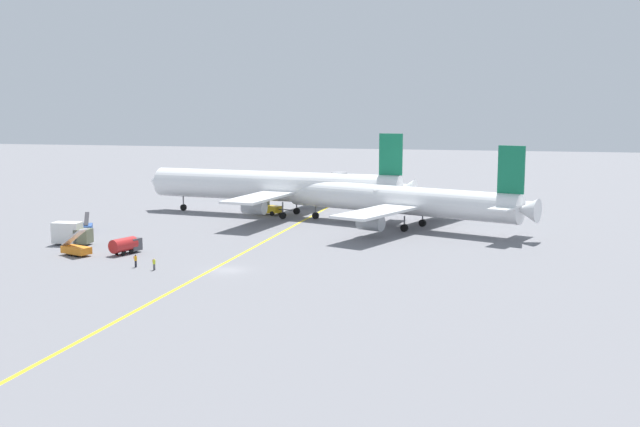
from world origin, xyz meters
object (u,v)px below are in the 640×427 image
(airliner_being_pushed, at_px, (400,201))
(pushback_tug, at_px, (267,208))
(gse_fuel_bowser_stubby, at_px, (126,245))
(airliner_at_gate_left, at_px, (275,187))
(jet_bridge, at_px, (328,182))
(gse_belt_loader_portside, at_px, (87,227))
(gse_stair_truck_yellow, at_px, (76,248))
(ground_crew_wing_walker_right, at_px, (136,261))
(gse_catering_truck_tall, at_px, (72,233))
(ground_crew_ramp_agent_by_cones, at_px, (154,264))

(airliner_being_pushed, distance_m, pushback_tug, 30.24)
(airliner_being_pushed, xyz_separation_m, gse_fuel_bowser_stubby, (-34.94, -33.78, -3.50))
(airliner_at_gate_left, xyz_separation_m, pushback_tug, (-2.20, 1.55, -4.56))
(pushback_tug, xyz_separation_m, jet_bridge, (6.63, 23.65, 3.13))
(airliner_at_gate_left, bearing_deg, gse_belt_loader_portside, -134.11)
(airliner_being_pushed, height_order, gse_stair_truck_yellow, airliner_being_pushed)
(airliner_being_pushed, distance_m, ground_crew_wing_walker_right, 50.98)
(gse_catering_truck_tall, bearing_deg, pushback_tug, 64.84)
(airliner_at_gate_left, height_order, pushback_tug, airliner_at_gate_left)
(pushback_tug, bearing_deg, gse_stair_truck_yellow, -105.52)
(gse_belt_loader_portside, bearing_deg, ground_crew_wing_walker_right, -46.73)
(gse_belt_loader_portside, relative_size, jet_bridge, 0.25)
(pushback_tug, bearing_deg, gse_belt_loader_portside, -129.91)
(ground_crew_wing_walker_right, bearing_deg, jet_bridge, 84.39)
(ground_crew_wing_walker_right, bearing_deg, ground_crew_ramp_agent_by_cones, -16.86)
(gse_stair_truck_yellow, height_order, gse_belt_loader_portside, gse_stair_truck_yellow)
(gse_catering_truck_tall, height_order, ground_crew_wing_walker_right, gse_catering_truck_tall)
(airliner_being_pushed, bearing_deg, gse_fuel_bowser_stubby, -135.97)
(airliner_at_gate_left, height_order, airliner_being_pushed, airliner_at_gate_left)
(gse_fuel_bowser_stubby, height_order, ground_crew_wing_walker_right, gse_fuel_bowser_stubby)
(jet_bridge, bearing_deg, gse_stair_truck_yellow, -105.57)
(gse_stair_truck_yellow, height_order, ground_crew_wing_walker_right, gse_stair_truck_yellow)
(gse_fuel_bowser_stubby, relative_size, ground_crew_ramp_agent_by_cones, 3.36)
(airliner_at_gate_left, bearing_deg, gse_fuel_bowser_stubby, -101.81)
(jet_bridge, bearing_deg, airliner_at_gate_left, -99.96)
(pushback_tug, bearing_deg, gse_catering_truck_tall, -115.16)
(gse_fuel_bowser_stubby, height_order, gse_catering_truck_tall, gse_catering_truck_tall)
(pushback_tug, distance_m, gse_stair_truck_yellow, 48.50)
(pushback_tug, xyz_separation_m, ground_crew_ramp_agent_by_cones, (2.43, -52.66, -0.43))
(gse_belt_loader_portside, xyz_separation_m, jet_bridge, (29.88, 51.46, 3.54))
(airliner_being_pushed, relative_size, gse_catering_truck_tall, 8.00)
(gse_catering_truck_tall, bearing_deg, airliner_at_gate_left, 61.32)
(gse_stair_truck_yellow, distance_m, gse_belt_loader_portside, 21.54)
(ground_crew_ramp_agent_by_cones, bearing_deg, ground_crew_wing_walker_right, 163.14)
(gse_stair_truck_yellow, bearing_deg, airliner_being_pushed, 41.65)
(airliner_being_pushed, height_order, gse_fuel_bowser_stubby, airliner_being_pushed)
(gse_belt_loader_portside, relative_size, ground_crew_ramp_agent_by_cones, 3.15)
(gse_fuel_bowser_stubby, distance_m, gse_catering_truck_tall, 12.66)
(airliner_being_pushed, relative_size, jet_bridge, 2.47)
(airliner_being_pushed, relative_size, gse_fuel_bowser_stubby, 9.26)
(gse_fuel_bowser_stubby, xyz_separation_m, ground_crew_wing_walker_right, (5.86, -7.91, -0.44))
(gse_fuel_bowser_stubby, height_order, gse_stair_truck_yellow, gse_stair_truck_yellow)
(pushback_tug, height_order, jet_bridge, jet_bridge)
(gse_belt_loader_portside, bearing_deg, airliner_being_pushed, 19.05)
(pushback_tug, xyz_separation_m, gse_catering_truck_tall, (-18.51, -39.40, 0.52))
(gse_stair_truck_yellow, bearing_deg, airliner_at_gate_left, 71.43)
(ground_crew_wing_walker_right, relative_size, ground_crew_ramp_agent_by_cones, 1.10)
(pushback_tug, height_order, ground_crew_wing_walker_right, pushback_tug)
(airliner_at_gate_left, xyz_separation_m, ground_crew_ramp_agent_by_cones, (0.23, -51.12, -4.99))
(gse_stair_truck_yellow, height_order, gse_catering_truck_tall, gse_stair_truck_yellow)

